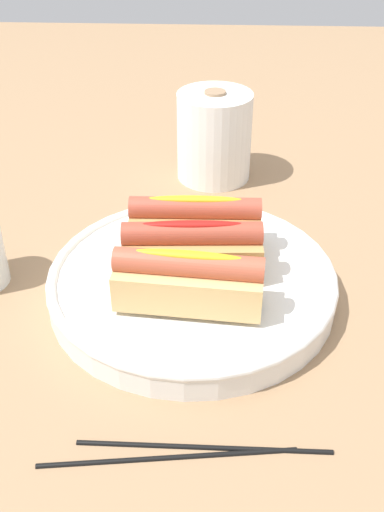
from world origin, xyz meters
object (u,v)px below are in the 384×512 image
at_px(hotdog_side, 195,223).
at_px(serving_bowl, 192,282).
at_px(hotdog_back, 192,250).
at_px(paper_towel_roll, 214,136).
at_px(chopstick_far, 168,456).
at_px(chopstick_near, 204,446).
at_px(hotdog_front, 188,281).

bearing_deg(hotdog_side, serving_bowl, -91.07).
height_order(hotdog_back, paper_towel_roll, paper_towel_roll).
height_order(hotdog_side, chopstick_far, hotdog_side).
relative_size(serving_bowl, hotdog_back, 2.11).
height_order(hotdog_back, chopstick_near, hotdog_back).
distance_m(serving_bowl, chopstick_far, 0.22).
relative_size(hotdog_front, hotdog_side, 1.02).
xyz_separation_m(serving_bowl, paper_towel_roll, (0.02, 0.30, 0.05)).
bearing_deg(hotdog_front, hotdog_back, 88.93).
distance_m(serving_bowl, hotdog_front, 0.07).
bearing_deg(chopstick_far, serving_bowl, 80.42).
xyz_separation_m(hotdog_front, chopstick_far, (-0.01, -0.17, -0.06)).
relative_size(hotdog_front, paper_towel_roll, 1.15).
bearing_deg(chopstick_near, hotdog_side, 94.17).
height_order(hotdog_side, paper_towel_roll, paper_towel_roll).
height_order(hotdog_back, chopstick_far, hotdog_back).
xyz_separation_m(hotdog_back, chopstick_far, (-0.01, -0.22, -0.06)).
bearing_deg(hotdog_side, hotdog_front, -91.07).
height_order(hotdog_side, chopstick_near, hotdog_side).
bearing_deg(chopstick_far, chopstick_near, 14.82).
height_order(serving_bowl, hotdog_front, hotdog_front).
xyz_separation_m(hotdog_back, chopstick_near, (0.02, -0.21, -0.06)).
distance_m(chopstick_near, chopstick_far, 0.03).
bearing_deg(serving_bowl, hotdog_front, -91.07).
xyz_separation_m(hotdog_front, hotdog_side, (0.00, 0.11, 0.00)).
bearing_deg(paper_towel_roll, serving_bowl, -93.68).
distance_m(serving_bowl, chopstick_near, 0.21).
bearing_deg(hotdog_side, hotdog_back, -91.07).
bearing_deg(hotdog_front, serving_bowl, 88.93).
bearing_deg(chopstick_far, hotdog_side, 80.72).
bearing_deg(serving_bowl, paper_towel_roll, 86.32).
bearing_deg(serving_bowl, chopstick_far, -92.60).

